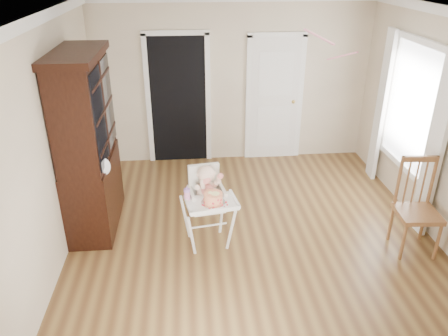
{
  "coord_description": "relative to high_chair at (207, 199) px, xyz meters",
  "views": [
    {
      "loc": [
        -0.76,
        -4.49,
        3.19
      ],
      "look_at": [
        -0.38,
        -0.13,
        1.07
      ],
      "focal_mm": 35.0,
      "sensor_mm": 36.0,
      "label": 1
    }
  ],
  "objects": [
    {
      "name": "floor",
      "position": [
        0.57,
        0.03,
        -0.63
      ],
      "size": [
        5.0,
        5.0,
        0.0
      ],
      "primitive_type": "plane",
      "color": "#56371D",
      "rests_on": "ground"
    },
    {
      "name": "ceiling",
      "position": [
        0.57,
        0.03,
        2.07
      ],
      "size": [
        5.0,
        5.0,
        0.0
      ],
      "primitive_type": "plane",
      "rotation": [
        3.14,
        0.0,
        0.0
      ],
      "color": "white",
      "rests_on": "wall_back"
    },
    {
      "name": "wall_back",
      "position": [
        0.57,
        2.53,
        0.72
      ],
      "size": [
        4.5,
        0.0,
        4.5
      ],
      "primitive_type": "plane",
      "rotation": [
        1.57,
        0.0,
        0.0
      ],
      "color": "beige",
      "rests_on": "floor"
    },
    {
      "name": "wall_left",
      "position": [
        -1.68,
        0.03,
        0.72
      ],
      "size": [
        0.0,
        5.0,
        5.0
      ],
      "primitive_type": "plane",
      "rotation": [
        1.57,
        0.0,
        1.57
      ],
      "color": "beige",
      "rests_on": "floor"
    },
    {
      "name": "wall_right",
      "position": [
        2.82,
        0.03,
        0.72
      ],
      "size": [
        0.0,
        5.0,
        5.0
      ],
      "primitive_type": "plane",
      "rotation": [
        1.57,
        0.0,
        -1.57
      ],
      "color": "beige",
      "rests_on": "floor"
    },
    {
      "name": "crown_molding",
      "position": [
        0.57,
        0.03,
        2.01
      ],
      "size": [
        4.5,
        5.0,
        0.12
      ],
      "primitive_type": null,
      "color": "white",
      "rests_on": "ceiling"
    },
    {
      "name": "doorway",
      "position": [
        -0.33,
        2.52,
        0.48
      ],
      "size": [
        1.06,
        0.05,
        2.22
      ],
      "color": "black",
      "rests_on": "wall_back"
    },
    {
      "name": "closet_door",
      "position": [
        1.27,
        2.51,
        0.4
      ],
      "size": [
        0.96,
        0.09,
        2.13
      ],
      "color": "white",
      "rests_on": "wall_back"
    },
    {
      "name": "window_right",
      "position": [
        2.75,
        0.83,
        0.66
      ],
      "size": [
        0.13,
        1.84,
        2.3
      ],
      "color": "white",
      "rests_on": "wall_right"
    },
    {
      "name": "high_chair",
      "position": [
        0.0,
        0.0,
        0.0
      ],
      "size": [
        0.68,
        0.8,
        1.02
      ],
      "rotation": [
        0.0,
        0.0,
        0.17
      ],
      "color": "white",
      "rests_on": "floor"
    },
    {
      "name": "baby",
      "position": [
        -0.0,
        0.03,
        0.16
      ],
      "size": [
        0.33,
        0.25,
        0.48
      ],
      "rotation": [
        0.0,
        0.0,
        0.17
      ],
      "color": "beige",
      "rests_on": "high_chair"
    },
    {
      "name": "cake",
      "position": [
        0.06,
        -0.24,
        0.14
      ],
      "size": [
        0.28,
        0.28,
        0.13
      ],
      "color": "silver",
      "rests_on": "high_chair"
    },
    {
      "name": "sippy_cup",
      "position": [
        -0.23,
        -0.15,
        0.15
      ],
      "size": [
        0.07,
        0.07,
        0.18
      ],
      "rotation": [
        0.0,
        0.0,
        0.17
      ],
      "color": "#CC7CA8",
      "rests_on": "high_chair"
    },
    {
      "name": "china_cabinet",
      "position": [
        -1.42,
        0.58,
        0.5
      ],
      "size": [
        0.6,
        1.34,
        2.26
      ],
      "color": "black",
      "rests_on": "floor"
    },
    {
      "name": "dining_chair",
      "position": [
        2.44,
        -0.31,
        -0.1
      ],
      "size": [
        0.5,
        0.5,
        1.14
      ],
      "rotation": [
        0.0,
        0.0,
        -0.07
      ],
      "color": "brown",
      "rests_on": "floor"
    },
    {
      "name": "streamer",
      "position": [
        1.47,
        1.0,
        1.67
      ],
      "size": [
        0.31,
        0.41,
        0.15
      ],
      "primitive_type": null,
      "rotation": [
        0.26,
        0.0,
        0.62
      ],
      "color": "pink",
      "rests_on": "ceiling"
    }
  ]
}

